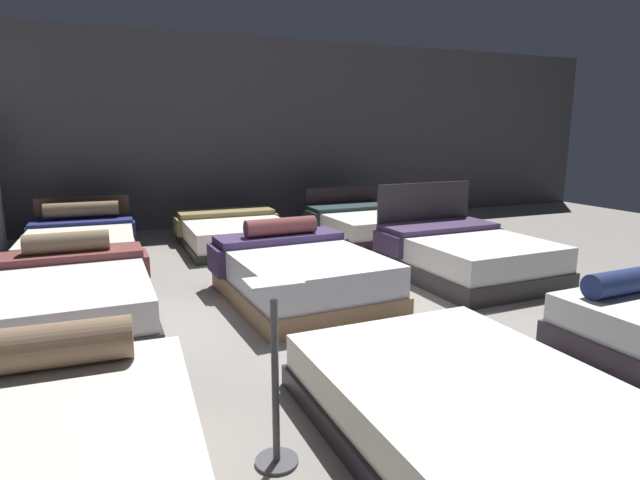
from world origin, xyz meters
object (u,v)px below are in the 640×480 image
(bed_1, at_px, (468,407))
(bed_8, at_px, (364,223))
(bed_3, at_px, (68,299))
(bed_5, at_px, (465,255))
(price_sign, at_px, (276,395))
(bed_6, at_px, (81,242))
(bed_4, at_px, (301,274))
(bed_7, at_px, (235,233))

(bed_1, bearing_deg, bed_8, 67.69)
(bed_3, distance_m, bed_5, 4.46)
(bed_8, height_order, price_sign, price_sign)
(price_sign, bearing_deg, bed_5, 38.80)
(bed_6, distance_m, price_sign, 5.71)
(bed_6, bearing_deg, bed_5, -31.64)
(bed_4, xyz_separation_m, price_sign, (-1.14, -2.64, 0.13))
(bed_1, height_order, bed_8, bed_8)
(bed_4, bearing_deg, bed_5, -2.34)
(bed_3, xyz_separation_m, bed_6, (0.03, 2.90, -0.03))
(bed_4, relative_size, price_sign, 1.93)
(bed_6, xyz_separation_m, bed_7, (2.21, -0.09, -0.02))
(bed_1, bearing_deg, bed_4, 89.21)
(bed_1, relative_size, price_sign, 2.05)
(bed_8, bearing_deg, bed_5, -92.58)
(bed_3, xyz_separation_m, bed_5, (4.46, -0.04, 0.02))
(bed_4, height_order, bed_8, bed_4)
(price_sign, bearing_deg, bed_8, 58.40)
(bed_7, relative_size, bed_8, 0.99)
(bed_5, height_order, bed_7, bed_5)
(bed_1, distance_m, bed_8, 6.10)
(bed_8, bearing_deg, price_sign, -123.01)
(bed_1, height_order, bed_4, bed_4)
(bed_3, distance_m, bed_7, 3.59)
(bed_7, relative_size, price_sign, 1.89)
(bed_5, relative_size, price_sign, 1.90)
(bed_6, relative_size, price_sign, 2.10)
(bed_4, bearing_deg, bed_1, -93.04)
(bed_1, distance_m, price_sign, 1.17)
(bed_3, height_order, bed_5, bed_5)
(bed_5, bearing_deg, bed_6, 145.01)
(bed_6, bearing_deg, bed_1, -66.87)
(bed_4, bearing_deg, price_sign, -116.31)
(bed_4, bearing_deg, bed_6, 124.21)
(bed_7, xyz_separation_m, bed_8, (2.27, -0.03, -0.00))
(bed_6, bearing_deg, bed_7, -0.50)
(bed_7, bearing_deg, bed_1, -89.40)
(bed_5, distance_m, bed_7, 3.60)
(bed_3, bearing_deg, bed_8, 31.11)
(bed_7, bearing_deg, bed_8, -0.38)
(price_sign, bearing_deg, bed_4, 66.70)
(bed_1, distance_m, bed_7, 5.70)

